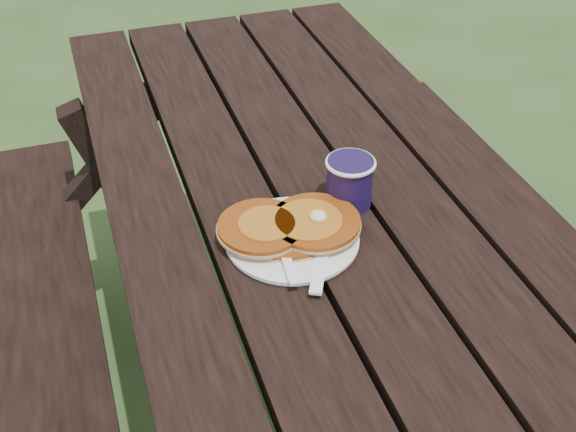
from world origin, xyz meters
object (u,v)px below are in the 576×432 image
object	(u,v)px
picnic_table	(323,355)
coffee_cup	(350,179)
pancake_stack	(290,226)
plate	(292,239)

from	to	relation	value
picnic_table	coffee_cup	distance (m)	0.44
picnic_table	pancake_stack	xyz separation A→B (m)	(-0.09, -0.05, 0.41)
coffee_cup	pancake_stack	bearing A→B (deg)	-155.73
coffee_cup	picnic_table	bearing A→B (deg)	-165.14
picnic_table	plate	bearing A→B (deg)	-146.49
picnic_table	pancake_stack	size ratio (longest dim) A/B	7.53
plate	pancake_stack	bearing A→B (deg)	86.38
picnic_table	plate	xyz separation A→B (m)	(-0.09, -0.06, 0.39)
plate	coffee_cup	size ratio (longest dim) A/B	2.39
picnic_table	coffee_cup	xyz separation A→B (m)	(0.04, 0.01, 0.43)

